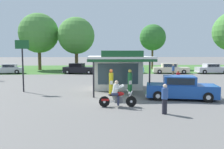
{
  "coord_description": "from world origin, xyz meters",
  "views": [
    {
      "loc": [
        -0.81,
        -16.23,
        3.21
      ],
      "look_at": [
        0.52,
        2.71,
        1.4
      ],
      "focal_mm": 36.87,
      "sensor_mm": 36.0,
      "label": 1
    }
  ],
  "objects_px": {
    "gas_pump_nearside": "(111,83)",
    "parked_car_back_row_centre_right": "(128,69)",
    "parked_car_back_row_centre": "(212,69)",
    "bystander_strolling_foreground": "(129,71)",
    "bystander_standing_back_lot": "(178,79)",
    "gas_pump_offside": "(130,83)",
    "bystander_leaning_by_kiosk": "(173,71)",
    "motorcycle_with_rider": "(117,96)",
    "bystander_chatting_near_pumps": "(165,98)",
    "parked_car_back_row_far_right": "(170,69)",
    "parked_car_back_row_centre_left": "(79,69)",
    "parked_car_second_row_spare": "(7,69)",
    "roadside_pole_sign": "(22,56)",
    "featured_classic_sedan": "(181,88)"
  },
  "relations": [
    {
      "from": "gas_pump_nearside",
      "to": "parked_car_back_row_centre_right",
      "type": "distance_m",
      "value": 18.86
    },
    {
      "from": "parked_car_back_row_centre",
      "to": "bystander_strolling_foreground",
      "type": "bearing_deg",
      "value": -160.92
    },
    {
      "from": "bystander_standing_back_lot",
      "to": "parked_car_back_row_centre_right",
      "type": "bearing_deg",
      "value": 98.74
    },
    {
      "from": "parked_car_back_row_centre",
      "to": "bystander_strolling_foreground",
      "type": "xyz_separation_m",
      "value": [
        -13.58,
        -4.7,
        0.18
      ]
    },
    {
      "from": "gas_pump_offside",
      "to": "bystander_leaning_by_kiosk",
      "type": "relative_size",
      "value": 1.12
    },
    {
      "from": "motorcycle_with_rider",
      "to": "bystander_chatting_near_pumps",
      "type": "relative_size",
      "value": 1.41
    },
    {
      "from": "parked_car_back_row_centre",
      "to": "parked_car_back_row_far_right",
      "type": "bearing_deg",
      "value": 174.74
    },
    {
      "from": "gas_pump_offside",
      "to": "parked_car_back_row_centre",
      "type": "height_order",
      "value": "gas_pump_offside"
    },
    {
      "from": "parked_car_back_row_centre_left",
      "to": "bystander_chatting_near_pumps",
      "type": "distance_m",
      "value": 24.39
    },
    {
      "from": "bystander_chatting_near_pumps",
      "to": "bystander_leaning_by_kiosk",
      "type": "distance_m",
      "value": 18.2
    },
    {
      "from": "parked_car_back_row_far_right",
      "to": "parked_car_back_row_centre_right",
      "type": "distance_m",
      "value": 6.61
    },
    {
      "from": "bystander_standing_back_lot",
      "to": "bystander_leaning_by_kiosk",
      "type": "distance_m",
      "value": 9.0
    },
    {
      "from": "parked_car_back_row_centre_right",
      "to": "bystander_leaning_by_kiosk",
      "type": "distance_m",
      "value": 8.52
    },
    {
      "from": "parked_car_back_row_centre",
      "to": "parked_car_second_row_spare",
      "type": "bearing_deg",
      "value": 176.58
    },
    {
      "from": "parked_car_back_row_centre_right",
      "to": "parked_car_back_row_centre",
      "type": "bearing_deg",
      "value": -6.67
    },
    {
      "from": "motorcycle_with_rider",
      "to": "bystander_standing_back_lot",
      "type": "bearing_deg",
      "value": 47.49
    },
    {
      "from": "gas_pump_nearside",
      "to": "parked_car_back_row_centre",
      "type": "bearing_deg",
      "value": 45.43
    },
    {
      "from": "gas_pump_nearside",
      "to": "bystander_leaning_by_kiosk",
      "type": "bearing_deg",
      "value": 52.81
    },
    {
      "from": "motorcycle_with_rider",
      "to": "bystander_leaning_by_kiosk",
      "type": "distance_m",
      "value": 17.57
    },
    {
      "from": "bystander_chatting_near_pumps",
      "to": "bystander_strolling_foreground",
      "type": "height_order",
      "value": "bystander_strolling_foreground"
    },
    {
      "from": "gas_pump_offside",
      "to": "bystander_standing_back_lot",
      "type": "xyz_separation_m",
      "value": [
        4.79,
        2.86,
        -0.03
      ]
    },
    {
      "from": "gas_pump_nearside",
      "to": "bystander_strolling_foreground",
      "type": "bearing_deg",
      "value": 75.7
    },
    {
      "from": "gas_pump_offside",
      "to": "parked_car_back_row_centre_right",
      "type": "height_order",
      "value": "gas_pump_offside"
    },
    {
      "from": "bystander_standing_back_lot",
      "to": "bystander_chatting_near_pumps",
      "type": "bearing_deg",
      "value": -114.14
    },
    {
      "from": "gas_pump_nearside",
      "to": "bystander_leaning_by_kiosk",
      "type": "xyz_separation_m",
      "value": [
        8.73,
        11.5,
        0.02
      ]
    },
    {
      "from": "parked_car_back_row_far_right",
      "to": "bystander_chatting_near_pumps",
      "type": "distance_m",
      "value": 24.44
    },
    {
      "from": "bystander_standing_back_lot",
      "to": "bystander_chatting_near_pumps",
      "type": "height_order",
      "value": "bystander_standing_back_lot"
    },
    {
      "from": "motorcycle_with_rider",
      "to": "gas_pump_nearside",
      "type": "bearing_deg",
      "value": 91.64
    },
    {
      "from": "parked_car_back_row_centre",
      "to": "gas_pump_offside",
      "type": "bearing_deg",
      "value": -132.0
    },
    {
      "from": "motorcycle_with_rider",
      "to": "parked_car_back_row_centre",
      "type": "distance_m",
      "value": 26.58
    },
    {
      "from": "bystander_standing_back_lot",
      "to": "bystander_leaning_by_kiosk",
      "type": "height_order",
      "value": "bystander_leaning_by_kiosk"
    },
    {
      "from": "gas_pump_offside",
      "to": "parked_car_back_row_centre_right",
      "type": "relative_size",
      "value": 0.39
    },
    {
      "from": "parked_car_second_row_spare",
      "to": "bystander_standing_back_lot",
      "type": "xyz_separation_m",
      "value": [
        20.91,
        -15.97,
        0.19
      ]
    },
    {
      "from": "parked_car_back_row_far_right",
      "to": "roadside_pole_sign",
      "type": "relative_size",
      "value": 1.35
    },
    {
      "from": "motorcycle_with_rider",
      "to": "parked_car_back_row_centre_left",
      "type": "height_order",
      "value": "parked_car_back_row_centre_left"
    },
    {
      "from": "gas_pump_offside",
      "to": "bystander_chatting_near_pumps",
      "type": "distance_m",
      "value": 5.66
    },
    {
      "from": "parked_car_back_row_centre_right",
      "to": "bystander_chatting_near_pumps",
      "type": "distance_m",
      "value": 24.08
    },
    {
      "from": "featured_classic_sedan",
      "to": "bystander_chatting_near_pumps",
      "type": "height_order",
      "value": "featured_classic_sedan"
    },
    {
      "from": "parked_car_back_row_centre",
      "to": "bystander_standing_back_lot",
      "type": "distance_m",
      "value": 17.57
    },
    {
      "from": "gas_pump_nearside",
      "to": "motorcycle_with_rider",
      "type": "height_order",
      "value": "gas_pump_nearside"
    },
    {
      "from": "parked_car_second_row_spare",
      "to": "parked_car_back_row_centre",
      "type": "height_order",
      "value": "parked_car_back_row_centre"
    },
    {
      "from": "motorcycle_with_rider",
      "to": "parked_car_back_row_far_right",
      "type": "relative_size",
      "value": 0.39
    },
    {
      "from": "parked_car_back_row_centre_left",
      "to": "parked_car_second_row_spare",
      "type": "xyz_separation_m",
      "value": [
        -11.03,
        0.79,
        -0.05
      ]
    },
    {
      "from": "roadside_pole_sign",
      "to": "featured_classic_sedan",
      "type": "bearing_deg",
      "value": -17.78
    },
    {
      "from": "bystander_chatting_near_pumps",
      "to": "roadside_pole_sign",
      "type": "height_order",
      "value": "roadside_pole_sign"
    },
    {
      "from": "parked_car_second_row_spare",
      "to": "bystander_strolling_foreground",
      "type": "xyz_separation_m",
      "value": [
        17.81,
        -6.57,
        0.2
      ]
    },
    {
      "from": "bystander_strolling_foreground",
      "to": "gas_pump_nearside",
      "type": "bearing_deg",
      "value": -104.3
    },
    {
      "from": "gas_pump_offside",
      "to": "bystander_strolling_foreground",
      "type": "xyz_separation_m",
      "value": [
        1.69,
        12.26,
        -0.02
      ]
    },
    {
      "from": "parked_car_back_row_centre_left",
      "to": "roadside_pole_sign",
      "type": "bearing_deg",
      "value": -102.05
    },
    {
      "from": "parked_car_second_row_spare",
      "to": "parked_car_back_row_centre",
      "type": "distance_m",
      "value": 31.44
    }
  ]
}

